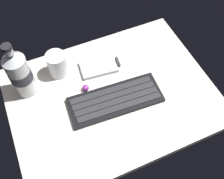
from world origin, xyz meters
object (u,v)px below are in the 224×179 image
at_px(keyboard, 115,100).
at_px(handheld_device, 100,66).
at_px(juice_cup, 57,65).
at_px(trackball_mouse, 86,88).
at_px(water_bottle, 20,73).

relative_size(keyboard, handheld_device, 2.22).
height_order(keyboard, handheld_device, keyboard).
bearing_deg(juice_cup, handheld_device, -15.28).
bearing_deg(keyboard, trackball_mouse, 132.77).
bearing_deg(juice_cup, water_bottle, -166.86).
xyz_separation_m(handheld_device, juice_cup, (-0.13, 0.04, 0.03)).
height_order(juice_cup, trackball_mouse, juice_cup).
height_order(keyboard, water_bottle, water_bottle).
bearing_deg(water_bottle, trackball_mouse, -23.64).
relative_size(keyboard, trackball_mouse, 13.48).
distance_m(handheld_device, water_bottle, 0.26).
distance_m(water_bottle, trackball_mouse, 0.20).
bearing_deg(keyboard, handheld_device, 87.39).
bearing_deg(water_bottle, handheld_device, -2.29).
relative_size(handheld_device, trackball_mouse, 6.06).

